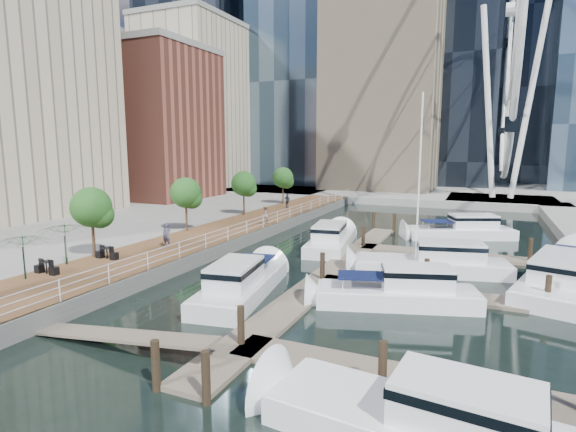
% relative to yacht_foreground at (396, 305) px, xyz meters
% --- Properties ---
extents(ground, '(520.00, 520.00, 0.00)m').
position_rel_yacht_foreground_xyz_m(ground, '(-7.92, -5.59, 0.00)').
color(ground, black).
rests_on(ground, ground).
extents(boardwalk, '(6.00, 60.00, 1.00)m').
position_rel_yacht_foreground_xyz_m(boardwalk, '(-16.92, 9.41, 0.50)').
color(boardwalk, brown).
rests_on(boardwalk, ground).
extents(seawall, '(0.25, 60.00, 1.00)m').
position_rel_yacht_foreground_xyz_m(seawall, '(-13.92, 9.41, 0.50)').
color(seawall, '#595954').
rests_on(seawall, ground).
extents(land_inland, '(48.00, 90.00, 1.00)m').
position_rel_yacht_foreground_xyz_m(land_inland, '(-43.92, 9.41, 0.50)').
color(land_inland, gray).
rests_on(land_inland, ground).
extents(land_far, '(200.00, 114.00, 1.00)m').
position_rel_yacht_foreground_xyz_m(land_far, '(-7.92, 96.41, 0.50)').
color(land_far, gray).
rests_on(land_far, ground).
extents(pier, '(14.00, 12.00, 1.00)m').
position_rel_yacht_foreground_xyz_m(pier, '(6.08, 46.41, 0.50)').
color(pier, gray).
rests_on(pier, ground).
extents(railing, '(0.10, 60.00, 1.05)m').
position_rel_yacht_foreground_xyz_m(railing, '(-14.02, 9.41, 1.52)').
color(railing, white).
rests_on(railing, boardwalk).
extents(floating_docks, '(16.00, 34.00, 2.60)m').
position_rel_yacht_foreground_xyz_m(floating_docks, '(0.04, 4.39, 0.49)').
color(floating_docks, '#6D6051').
rests_on(floating_docks, ground).
extents(midrise_condos, '(19.00, 67.00, 28.00)m').
position_rel_yacht_foreground_xyz_m(midrise_condos, '(-41.49, 21.23, 13.42)').
color(midrise_condos, '#BCAD8E').
rests_on(midrise_condos, ground).
extents(ferris_wheel, '(5.80, 45.60, 47.80)m').
position_rel_yacht_foreground_xyz_m(ferris_wheel, '(6.08, 46.41, 25.92)').
color(ferris_wheel, white).
rests_on(ferris_wheel, ground).
extents(street_trees, '(2.60, 42.60, 4.60)m').
position_rel_yacht_foreground_xyz_m(street_trees, '(-19.32, 8.41, 4.29)').
color(street_trees, '#3F2B1C').
rests_on(street_trees, ground).
extents(cafe_tables, '(2.50, 13.70, 0.74)m').
position_rel_yacht_foreground_xyz_m(cafe_tables, '(-18.32, -7.59, 1.37)').
color(cafe_tables, black).
rests_on(cafe_tables, ground).
extents(yacht_foreground, '(9.35, 4.96, 2.15)m').
position_rel_yacht_foreground_xyz_m(yacht_foreground, '(0.00, 0.00, 0.00)').
color(yacht_foreground, white).
rests_on(yacht_foreground, ground).
extents(pedestrian_near, '(0.69, 0.49, 1.77)m').
position_rel_yacht_foreground_xyz_m(pedestrian_near, '(-16.84, 2.68, 1.89)').
color(pedestrian_near, '#4D4D67').
rests_on(pedestrian_near, boardwalk).
extents(pedestrian_mid, '(0.66, 0.85, 1.73)m').
position_rel_yacht_foreground_xyz_m(pedestrian_mid, '(-14.69, 14.03, 1.87)').
color(pedestrian_mid, '#8E6F62').
rests_on(pedestrian_mid, boardwalk).
extents(pedestrian_far, '(1.10, 0.81, 1.73)m').
position_rel_yacht_foreground_xyz_m(pedestrian_far, '(-17.21, 25.01, 1.87)').
color(pedestrian_far, '#2E323A').
rests_on(pedestrian_far, boardwalk).
extents(moored_yachts, '(22.50, 35.87, 11.50)m').
position_rel_yacht_foreground_xyz_m(moored_yachts, '(0.85, 6.28, 0.00)').
color(moored_yachts, white).
rests_on(moored_yachts, ground).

